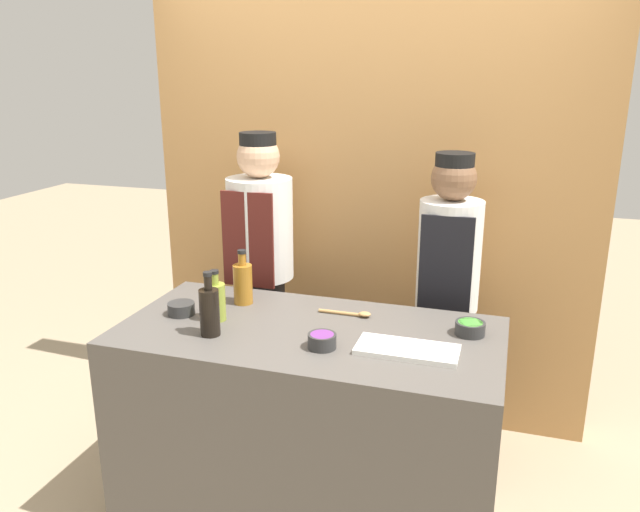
{
  "coord_description": "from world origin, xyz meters",
  "views": [
    {
      "loc": [
        0.78,
        -2.31,
        1.99
      ],
      "look_at": [
        0.0,
        0.16,
        1.22
      ],
      "focal_mm": 35.0,
      "sensor_mm": 36.0,
      "label": 1
    }
  ],
  "objects_px": {
    "sauce_bowl_green": "(470,327)",
    "bottle_amber": "(243,283)",
    "cutting_board": "(407,350)",
    "bottle_oil": "(216,301)",
    "sauce_bowl_purple": "(322,340)",
    "wooden_spoon": "(351,313)",
    "chef_left": "(261,274)",
    "chef_right": "(446,297)",
    "bottle_soy": "(210,311)",
    "sauce_bowl_yellow": "(181,308)"
  },
  "relations": [
    {
      "from": "sauce_bowl_yellow",
      "to": "bottle_soy",
      "type": "height_order",
      "value": "bottle_soy"
    },
    {
      "from": "bottle_oil",
      "to": "wooden_spoon",
      "type": "relative_size",
      "value": 0.95
    },
    {
      "from": "bottle_amber",
      "to": "chef_right",
      "type": "relative_size",
      "value": 0.16
    },
    {
      "from": "sauce_bowl_purple",
      "to": "bottle_amber",
      "type": "relative_size",
      "value": 0.44
    },
    {
      "from": "chef_left",
      "to": "cutting_board",
      "type": "bearing_deg",
      "value": -39.39
    },
    {
      "from": "sauce_bowl_purple",
      "to": "chef_left",
      "type": "bearing_deg",
      "value": 126.17
    },
    {
      "from": "wooden_spoon",
      "to": "chef_right",
      "type": "height_order",
      "value": "chef_right"
    },
    {
      "from": "bottle_amber",
      "to": "bottle_soy",
      "type": "bearing_deg",
      "value": -86.78
    },
    {
      "from": "sauce_bowl_green",
      "to": "bottle_oil",
      "type": "bearing_deg",
      "value": -170.86
    },
    {
      "from": "bottle_amber",
      "to": "wooden_spoon",
      "type": "xyz_separation_m",
      "value": [
        0.53,
        -0.0,
        -0.09
      ]
    },
    {
      "from": "sauce_bowl_green",
      "to": "cutting_board",
      "type": "distance_m",
      "value": 0.33
    },
    {
      "from": "cutting_board",
      "to": "bottle_oil",
      "type": "distance_m",
      "value": 0.86
    },
    {
      "from": "sauce_bowl_purple",
      "to": "sauce_bowl_green",
      "type": "bearing_deg",
      "value": 29.37
    },
    {
      "from": "sauce_bowl_green",
      "to": "bottle_amber",
      "type": "height_order",
      "value": "bottle_amber"
    },
    {
      "from": "sauce_bowl_yellow",
      "to": "bottle_soy",
      "type": "xyz_separation_m",
      "value": [
        0.23,
        -0.16,
        0.08
      ]
    },
    {
      "from": "sauce_bowl_purple",
      "to": "bottle_soy",
      "type": "xyz_separation_m",
      "value": [
        -0.48,
        -0.02,
        0.07
      ]
    },
    {
      "from": "bottle_oil",
      "to": "chef_right",
      "type": "height_order",
      "value": "chef_right"
    },
    {
      "from": "bottle_soy",
      "to": "chef_right",
      "type": "bearing_deg",
      "value": 44.29
    },
    {
      "from": "wooden_spoon",
      "to": "chef_right",
      "type": "bearing_deg",
      "value": 52.25
    },
    {
      "from": "sauce_bowl_yellow",
      "to": "wooden_spoon",
      "type": "distance_m",
      "value": 0.76
    },
    {
      "from": "chef_left",
      "to": "bottle_oil",
      "type": "bearing_deg",
      "value": -83.52
    },
    {
      "from": "sauce_bowl_purple",
      "to": "bottle_oil",
      "type": "xyz_separation_m",
      "value": [
        -0.53,
        0.13,
        0.06
      ]
    },
    {
      "from": "bottle_oil",
      "to": "sauce_bowl_green",
      "type": "bearing_deg",
      "value": 9.14
    },
    {
      "from": "sauce_bowl_green",
      "to": "bottle_amber",
      "type": "bearing_deg",
      "value": 177.27
    },
    {
      "from": "cutting_board",
      "to": "bottle_oil",
      "type": "xyz_separation_m",
      "value": [
        -0.86,
        0.07,
        0.08
      ]
    },
    {
      "from": "sauce_bowl_green",
      "to": "chef_left",
      "type": "height_order",
      "value": "chef_left"
    },
    {
      "from": "bottle_oil",
      "to": "chef_right",
      "type": "xyz_separation_m",
      "value": [
        0.92,
        0.7,
        -0.13
      ]
    },
    {
      "from": "cutting_board",
      "to": "chef_right",
      "type": "height_order",
      "value": "chef_right"
    },
    {
      "from": "chef_left",
      "to": "chef_right",
      "type": "height_order",
      "value": "chef_left"
    },
    {
      "from": "bottle_soy",
      "to": "bottle_oil",
      "type": "relative_size",
      "value": 1.2
    },
    {
      "from": "cutting_board",
      "to": "chef_right",
      "type": "relative_size",
      "value": 0.25
    },
    {
      "from": "bottle_soy",
      "to": "bottle_oil",
      "type": "distance_m",
      "value": 0.16
    },
    {
      "from": "cutting_board",
      "to": "chef_right",
      "type": "bearing_deg",
      "value": 85.1
    },
    {
      "from": "sauce_bowl_purple",
      "to": "cutting_board",
      "type": "xyz_separation_m",
      "value": [
        0.33,
        0.06,
        -0.02
      ]
    },
    {
      "from": "cutting_board",
      "to": "bottle_soy",
      "type": "relative_size",
      "value": 1.45
    },
    {
      "from": "wooden_spoon",
      "to": "bottle_oil",
      "type": "bearing_deg",
      "value": -158.19
    },
    {
      "from": "bottle_soy",
      "to": "chef_left",
      "type": "bearing_deg",
      "value": 98.66
    },
    {
      "from": "sauce_bowl_green",
      "to": "bottle_soy",
      "type": "xyz_separation_m",
      "value": [
        -1.03,
        -0.33,
        0.08
      ]
    },
    {
      "from": "sauce_bowl_purple",
      "to": "sauce_bowl_yellow",
      "type": "bearing_deg",
      "value": 168.5
    },
    {
      "from": "sauce_bowl_green",
      "to": "sauce_bowl_yellow",
      "type": "bearing_deg",
      "value": -172.55
    },
    {
      "from": "sauce_bowl_green",
      "to": "chef_right",
      "type": "height_order",
      "value": "chef_right"
    },
    {
      "from": "cutting_board",
      "to": "bottle_soy",
      "type": "bearing_deg",
      "value": -174.17
    },
    {
      "from": "sauce_bowl_green",
      "to": "wooden_spoon",
      "type": "bearing_deg",
      "value": 174.61
    },
    {
      "from": "bottle_oil",
      "to": "bottle_amber",
      "type": "relative_size",
      "value": 0.88
    },
    {
      "from": "sauce_bowl_green",
      "to": "wooden_spoon",
      "type": "relative_size",
      "value": 0.51
    },
    {
      "from": "chef_left",
      "to": "sauce_bowl_green",
      "type": "bearing_deg",
      "value": -24.4
    },
    {
      "from": "sauce_bowl_green",
      "to": "cutting_board",
      "type": "xyz_separation_m",
      "value": [
        -0.22,
        -0.24,
        -0.02
      ]
    },
    {
      "from": "cutting_board",
      "to": "bottle_amber",
      "type": "distance_m",
      "value": 0.88
    },
    {
      "from": "chef_left",
      "to": "chef_right",
      "type": "bearing_deg",
      "value": -0.0
    },
    {
      "from": "bottle_soy",
      "to": "bottle_amber",
      "type": "relative_size",
      "value": 1.06
    }
  ]
}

